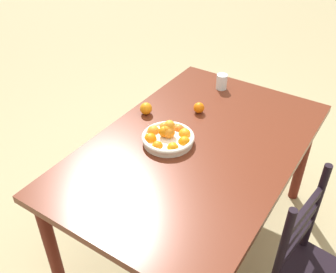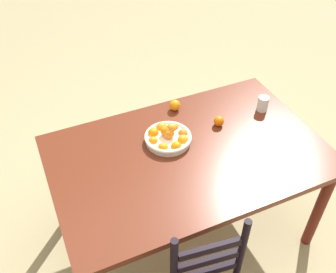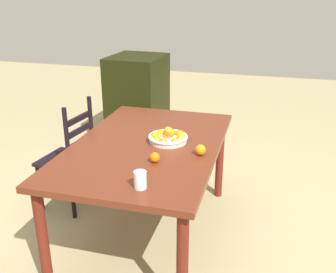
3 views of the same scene
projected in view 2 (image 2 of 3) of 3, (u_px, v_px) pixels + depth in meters
name	position (u px, v px, depth m)	size (l,w,h in m)	color
ground_plane	(185.00, 228.00, 2.80)	(12.00, 12.00, 0.00)	tan
dining_table	(188.00, 162.00, 2.34)	(1.62, 1.03, 0.77)	#5C2616
fruit_bowl	(168.00, 137.00, 2.33)	(0.29, 0.29, 0.13)	silver
orange_loose_0	(219.00, 121.00, 2.45)	(0.07, 0.07, 0.07)	orange
orange_loose_1	(175.00, 105.00, 2.57)	(0.07, 0.07, 0.07)	orange
drinking_glass	(263.00, 104.00, 2.56)	(0.07, 0.07, 0.10)	silver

